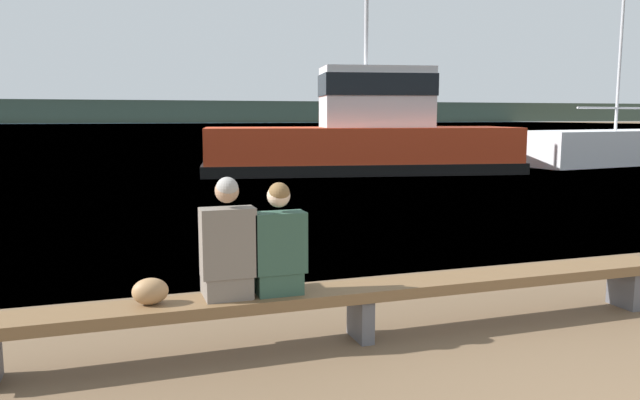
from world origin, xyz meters
name	(u,v)px	position (x,y,z in m)	size (l,w,h in m)	color
water_surface	(127,126)	(0.00, 125.32, 0.00)	(240.00, 240.00, 0.00)	#426B8E
far_shoreline	(121,112)	(0.00, 176.84, 3.00)	(600.00, 12.00, 6.01)	#384233
bench_main	(361,295)	(-1.09, 3.36, 0.40)	(6.51, 0.44, 0.48)	brown
person_left	(227,248)	(-2.26, 3.37, 0.90)	(0.44, 0.42, 1.00)	#70665B
person_right	(278,248)	(-1.83, 3.37, 0.87)	(0.44, 0.42, 0.95)	#2D4C3D
shopping_bag	(150,291)	(-2.88, 3.39, 0.59)	(0.29, 0.20, 0.21)	#9E754C
tugboat_red	(364,140)	(5.23, 18.50, 1.14)	(11.29, 5.25, 6.29)	red
moored_sailboat	(623,146)	(16.93, 18.89, 0.70)	(10.21, 4.02, 9.55)	silver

